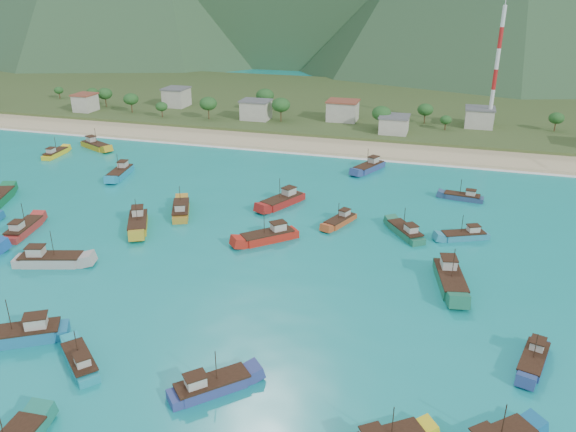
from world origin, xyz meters
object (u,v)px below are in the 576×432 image
(boat_19, at_px, (450,280))
(boat_30, at_px, (95,146))
(boat_15, at_px, (80,362))
(boat_20, at_px, (283,201))
(boat_17, at_px, (463,197))
(boat_32, at_px, (138,223))
(boat_1, at_px, (121,173))
(boat_3, at_px, (269,237))
(boat_7, at_px, (55,154))
(boat_2, at_px, (369,168))
(boat_13, at_px, (405,232))
(boat_21, at_px, (24,229))
(boat_11, at_px, (21,335))
(boat_16, at_px, (533,360))
(boat_23, at_px, (464,236))
(boat_27, at_px, (181,211))
(boat_29, at_px, (340,221))
(radio_tower, at_px, (496,69))
(boat_24, at_px, (211,387))
(boat_4, at_px, (50,260))

(boat_19, height_order, boat_30, boat_19)
(boat_15, height_order, boat_20, boat_20)
(boat_17, xyz_separation_m, boat_32, (-61.24, -33.76, 0.31))
(boat_1, height_order, boat_3, boat_3)
(boat_1, distance_m, boat_30, 28.49)
(boat_7, relative_size, boat_15, 1.12)
(boat_2, xyz_separation_m, boat_19, (21.37, -54.80, 0.16))
(boat_13, xyz_separation_m, boat_21, (-70.63, -19.49, 0.07))
(boat_3, distance_m, boat_11, 45.22)
(boat_16, height_order, boat_21, boat_21)
(boat_23, bearing_deg, boat_11, 106.58)
(boat_7, relative_size, boat_27, 0.86)
(boat_11, height_order, boat_32, boat_11)
(boat_2, distance_m, boat_21, 81.32)
(boat_23, bearing_deg, boat_7, 52.35)
(boat_3, bearing_deg, boat_16, -163.29)
(boat_15, relative_size, boat_29, 0.95)
(boat_11, relative_size, boat_13, 1.23)
(radio_tower, distance_m, boat_3, 106.09)
(boat_7, height_order, boat_27, boat_27)
(radio_tower, height_order, boat_23, radio_tower)
(boat_20, bearing_deg, boat_16, 162.33)
(boat_24, xyz_separation_m, boat_29, (4.72, 53.15, -0.13))
(boat_7, distance_m, boat_21, 53.29)
(boat_1, relative_size, boat_7, 1.17)
(boat_16, bearing_deg, boat_23, -61.08)
(boat_30, bearing_deg, boat_11, 54.20)
(boat_7, relative_size, boat_29, 1.06)
(radio_tower, xyz_separation_m, boat_30, (-109.53, -50.28, -19.21))
(radio_tower, distance_m, boat_17, 66.51)
(boat_24, bearing_deg, boat_4, -163.36)
(boat_23, bearing_deg, boat_3, 82.65)
(boat_27, height_order, boat_29, boat_27)
(boat_2, distance_m, boat_15, 91.95)
(boat_4, bearing_deg, boat_20, 125.29)
(boat_7, height_order, boat_20, boat_20)
(boat_27, bearing_deg, boat_20, 6.20)
(boat_15, bearing_deg, boat_11, 118.17)
(radio_tower, bearing_deg, boat_32, -125.22)
(boat_3, height_order, boat_21, boat_3)
(boat_2, xyz_separation_m, boat_4, (-44.29, -66.95, 0.08))
(boat_3, distance_m, boat_29, 16.12)
(boat_13, bearing_deg, boat_32, 156.63)
(boat_15, distance_m, boat_23, 70.32)
(boat_20, xyz_separation_m, boat_29, (14.02, -6.60, -0.29))
(boat_11, height_order, boat_17, boat_11)
(boat_17, relative_size, boat_23, 0.96)
(boat_19, xyz_separation_m, boat_32, (-59.45, 6.19, -0.09))
(radio_tower, distance_m, boat_30, 122.04)
(boat_1, bearing_deg, boat_16, 140.56)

